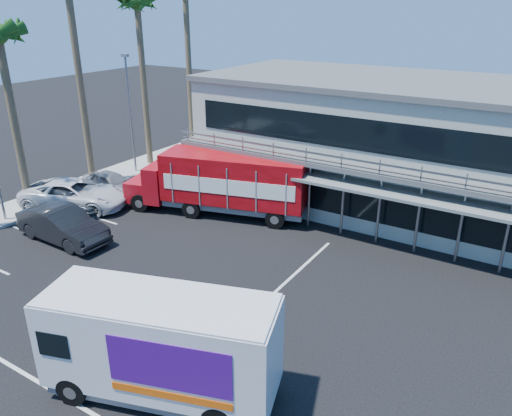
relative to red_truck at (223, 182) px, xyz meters
The scene contains 11 objects.
ground 9.74m from the red_truck, 60.54° to the right, with size 120.00×120.00×0.00m, color black.
building 10.30m from the red_truck, 40.75° to the left, with size 22.40×12.00×7.30m.
curb_strip 10.72m from the red_truck, 167.37° to the right, with size 3.00×32.00×0.16m, color #A5A399.
palm_e 14.03m from the red_truck, 154.88° to the left, with size 2.80×2.80×12.25m.
light_pole_far 10.21m from the red_truck, 164.20° to the left, with size 0.50×0.25×8.09m.
red_truck is the anchor object (origin of this frame).
white_van 14.20m from the red_truck, 61.90° to the right, with size 7.36×4.41×3.40m.
parked_car_b 8.65m from the red_truck, 124.06° to the right, with size 1.82×5.23×1.72m, color black.
parked_car_c 8.80m from the red_truck, 153.40° to the right, with size 2.81×6.10×1.70m, color white.
parked_car_d 9.00m from the red_truck, 151.10° to the right, with size 1.95×4.81×1.39m, color #2F373E.
parked_car_e 7.98m from the red_truck, behind, with size 1.67×4.16×1.42m, color slate.
Camera 1 is at (10.80, -12.96, 11.21)m, focal length 35.00 mm.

